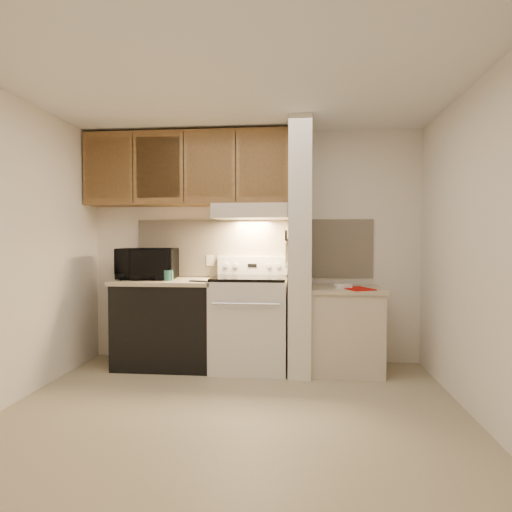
# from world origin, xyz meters

# --- Properties ---
(floor) EXTENTS (3.60, 3.60, 0.00)m
(floor) POSITION_xyz_m (0.00, 0.00, 0.00)
(floor) COLOR tan
(floor) RESTS_ON ground
(ceiling) EXTENTS (3.60, 3.60, 0.00)m
(ceiling) POSITION_xyz_m (0.00, 0.00, 2.50)
(ceiling) COLOR white
(ceiling) RESTS_ON wall_back
(wall_back) EXTENTS (3.60, 2.50, 0.02)m
(wall_back) POSITION_xyz_m (0.00, 1.50, 1.25)
(wall_back) COLOR white
(wall_back) RESTS_ON floor
(wall_left) EXTENTS (0.02, 3.00, 2.50)m
(wall_left) POSITION_xyz_m (-1.80, 0.00, 1.25)
(wall_left) COLOR white
(wall_left) RESTS_ON floor
(wall_right) EXTENTS (0.02, 3.00, 2.50)m
(wall_right) POSITION_xyz_m (1.80, 0.00, 1.25)
(wall_right) COLOR white
(wall_right) RESTS_ON floor
(backsplash) EXTENTS (2.60, 0.02, 0.63)m
(backsplash) POSITION_xyz_m (0.00, 1.49, 1.24)
(backsplash) COLOR beige
(backsplash) RESTS_ON wall_back
(range_body) EXTENTS (0.76, 0.65, 0.92)m
(range_body) POSITION_xyz_m (0.00, 1.16, 0.46)
(range_body) COLOR silver
(range_body) RESTS_ON floor
(oven_window) EXTENTS (0.50, 0.01, 0.30)m
(oven_window) POSITION_xyz_m (0.00, 0.84, 0.50)
(oven_window) COLOR black
(oven_window) RESTS_ON range_body
(oven_handle) EXTENTS (0.65, 0.02, 0.02)m
(oven_handle) POSITION_xyz_m (0.00, 0.80, 0.72)
(oven_handle) COLOR silver
(oven_handle) RESTS_ON range_body
(cooktop) EXTENTS (0.74, 0.64, 0.03)m
(cooktop) POSITION_xyz_m (0.00, 1.16, 0.94)
(cooktop) COLOR black
(cooktop) RESTS_ON range_body
(range_backguard) EXTENTS (0.76, 0.08, 0.20)m
(range_backguard) POSITION_xyz_m (0.00, 1.44, 1.05)
(range_backguard) COLOR silver
(range_backguard) RESTS_ON range_body
(range_display) EXTENTS (0.10, 0.01, 0.04)m
(range_display) POSITION_xyz_m (0.00, 1.40, 1.05)
(range_display) COLOR black
(range_display) RESTS_ON range_backguard
(range_knob_left_outer) EXTENTS (0.05, 0.02, 0.05)m
(range_knob_left_outer) POSITION_xyz_m (-0.28, 1.40, 1.05)
(range_knob_left_outer) COLOR silver
(range_knob_left_outer) RESTS_ON range_backguard
(range_knob_left_inner) EXTENTS (0.05, 0.02, 0.05)m
(range_knob_left_inner) POSITION_xyz_m (-0.18, 1.40, 1.05)
(range_knob_left_inner) COLOR silver
(range_knob_left_inner) RESTS_ON range_backguard
(range_knob_right_inner) EXTENTS (0.05, 0.02, 0.05)m
(range_knob_right_inner) POSITION_xyz_m (0.18, 1.40, 1.05)
(range_knob_right_inner) COLOR silver
(range_knob_right_inner) RESTS_ON range_backguard
(range_knob_right_outer) EXTENTS (0.05, 0.02, 0.05)m
(range_knob_right_outer) POSITION_xyz_m (0.28, 1.40, 1.05)
(range_knob_right_outer) COLOR silver
(range_knob_right_outer) RESTS_ON range_backguard
(dishwasher_front) EXTENTS (1.00, 0.63, 0.87)m
(dishwasher_front) POSITION_xyz_m (-0.88, 1.17, 0.43)
(dishwasher_front) COLOR black
(dishwasher_front) RESTS_ON floor
(left_countertop) EXTENTS (1.04, 0.67, 0.04)m
(left_countertop) POSITION_xyz_m (-0.88, 1.17, 0.89)
(left_countertop) COLOR #C3B493
(left_countertop) RESTS_ON dishwasher_front
(spoon_rest) EXTENTS (0.22, 0.13, 0.01)m
(spoon_rest) POSITION_xyz_m (-0.48, 0.97, 0.92)
(spoon_rest) COLOR black
(spoon_rest) RESTS_ON left_countertop
(teal_jar) EXTENTS (0.11, 0.11, 0.11)m
(teal_jar) POSITION_xyz_m (-0.83, 1.06, 0.96)
(teal_jar) COLOR #2C695E
(teal_jar) RESTS_ON left_countertop
(outlet) EXTENTS (0.08, 0.01, 0.12)m
(outlet) POSITION_xyz_m (-0.48, 1.48, 1.10)
(outlet) COLOR beige
(outlet) RESTS_ON backsplash
(microwave) EXTENTS (0.63, 0.45, 0.33)m
(microwave) POSITION_xyz_m (-1.10, 1.21, 1.07)
(microwave) COLOR black
(microwave) RESTS_ON left_countertop
(partition_pillar) EXTENTS (0.22, 0.70, 2.50)m
(partition_pillar) POSITION_xyz_m (0.51, 1.15, 1.25)
(partition_pillar) COLOR silver
(partition_pillar) RESTS_ON floor
(pillar_trim) EXTENTS (0.01, 0.70, 0.04)m
(pillar_trim) POSITION_xyz_m (0.39, 1.15, 1.30)
(pillar_trim) COLOR brown
(pillar_trim) RESTS_ON partition_pillar
(knife_strip) EXTENTS (0.02, 0.42, 0.04)m
(knife_strip) POSITION_xyz_m (0.39, 1.10, 1.32)
(knife_strip) COLOR black
(knife_strip) RESTS_ON partition_pillar
(knife_blade_a) EXTENTS (0.01, 0.03, 0.16)m
(knife_blade_a) POSITION_xyz_m (0.38, 0.93, 1.22)
(knife_blade_a) COLOR silver
(knife_blade_a) RESTS_ON knife_strip
(knife_handle_a) EXTENTS (0.02, 0.02, 0.10)m
(knife_handle_a) POSITION_xyz_m (0.38, 0.93, 1.37)
(knife_handle_a) COLOR black
(knife_handle_a) RESTS_ON knife_strip
(knife_blade_b) EXTENTS (0.01, 0.04, 0.18)m
(knife_blade_b) POSITION_xyz_m (0.38, 1.01, 1.21)
(knife_blade_b) COLOR silver
(knife_blade_b) RESTS_ON knife_strip
(knife_handle_b) EXTENTS (0.02, 0.02, 0.10)m
(knife_handle_b) POSITION_xyz_m (0.38, 1.01, 1.37)
(knife_handle_b) COLOR black
(knife_handle_b) RESTS_ON knife_strip
(knife_blade_c) EXTENTS (0.01, 0.04, 0.20)m
(knife_blade_c) POSITION_xyz_m (0.38, 1.10, 1.20)
(knife_blade_c) COLOR silver
(knife_blade_c) RESTS_ON knife_strip
(knife_handle_c) EXTENTS (0.02, 0.02, 0.10)m
(knife_handle_c) POSITION_xyz_m (0.38, 1.11, 1.37)
(knife_handle_c) COLOR black
(knife_handle_c) RESTS_ON knife_strip
(knife_blade_d) EXTENTS (0.01, 0.04, 0.16)m
(knife_blade_d) POSITION_xyz_m (0.38, 1.17, 1.22)
(knife_blade_d) COLOR silver
(knife_blade_d) RESTS_ON knife_strip
(knife_handle_d) EXTENTS (0.02, 0.02, 0.10)m
(knife_handle_d) POSITION_xyz_m (0.38, 1.19, 1.37)
(knife_handle_d) COLOR black
(knife_handle_d) RESTS_ON knife_strip
(knife_blade_e) EXTENTS (0.01, 0.04, 0.18)m
(knife_blade_e) POSITION_xyz_m (0.38, 1.26, 1.21)
(knife_blade_e) COLOR silver
(knife_blade_e) RESTS_ON knife_strip
(knife_handle_e) EXTENTS (0.02, 0.02, 0.10)m
(knife_handle_e) POSITION_xyz_m (0.38, 1.27, 1.37)
(knife_handle_e) COLOR black
(knife_handle_e) RESTS_ON knife_strip
(oven_mitt) EXTENTS (0.03, 0.10, 0.25)m
(oven_mitt) POSITION_xyz_m (0.38, 1.32, 1.16)
(oven_mitt) COLOR slate
(oven_mitt) RESTS_ON partition_pillar
(right_cab_base) EXTENTS (0.70, 0.60, 0.81)m
(right_cab_base) POSITION_xyz_m (0.97, 1.15, 0.40)
(right_cab_base) COLOR beige
(right_cab_base) RESTS_ON floor
(right_countertop) EXTENTS (0.74, 0.64, 0.04)m
(right_countertop) POSITION_xyz_m (0.97, 1.15, 0.83)
(right_countertop) COLOR #C3B493
(right_countertop) RESTS_ON right_cab_base
(red_folder) EXTENTS (0.34, 0.38, 0.01)m
(red_folder) POSITION_xyz_m (1.07, 1.00, 0.86)
(red_folder) COLOR #B30B05
(red_folder) RESTS_ON right_countertop
(white_box) EXTENTS (0.17, 0.13, 0.04)m
(white_box) POSITION_xyz_m (0.94, 1.05, 0.87)
(white_box) COLOR white
(white_box) RESTS_ON right_countertop
(range_hood) EXTENTS (0.78, 0.44, 0.15)m
(range_hood) POSITION_xyz_m (0.00, 1.28, 1.62)
(range_hood) COLOR beige
(range_hood) RESTS_ON upper_cabinets
(hood_lip) EXTENTS (0.78, 0.04, 0.06)m
(hood_lip) POSITION_xyz_m (0.00, 1.07, 1.58)
(hood_lip) COLOR beige
(hood_lip) RESTS_ON range_hood
(upper_cabinets) EXTENTS (2.18, 0.33, 0.77)m
(upper_cabinets) POSITION_xyz_m (-0.69, 1.32, 2.08)
(upper_cabinets) COLOR brown
(upper_cabinets) RESTS_ON wall_back
(cab_door_a) EXTENTS (0.46, 0.01, 0.63)m
(cab_door_a) POSITION_xyz_m (-1.51, 1.17, 2.08)
(cab_door_a) COLOR brown
(cab_door_a) RESTS_ON upper_cabinets
(cab_gap_a) EXTENTS (0.01, 0.01, 0.73)m
(cab_gap_a) POSITION_xyz_m (-1.23, 1.16, 2.08)
(cab_gap_a) COLOR black
(cab_gap_a) RESTS_ON upper_cabinets
(cab_door_b) EXTENTS (0.46, 0.01, 0.63)m
(cab_door_b) POSITION_xyz_m (-0.96, 1.17, 2.08)
(cab_door_b) COLOR brown
(cab_door_b) RESTS_ON upper_cabinets
(cab_gap_b) EXTENTS (0.01, 0.01, 0.73)m
(cab_gap_b) POSITION_xyz_m (-0.69, 1.16, 2.08)
(cab_gap_b) COLOR black
(cab_gap_b) RESTS_ON upper_cabinets
(cab_door_c) EXTENTS (0.46, 0.01, 0.63)m
(cab_door_c) POSITION_xyz_m (-0.42, 1.17, 2.08)
(cab_door_c) COLOR brown
(cab_door_c) RESTS_ON upper_cabinets
(cab_gap_c) EXTENTS (0.01, 0.01, 0.73)m
(cab_gap_c) POSITION_xyz_m (-0.14, 1.16, 2.08)
(cab_gap_c) COLOR black
(cab_gap_c) RESTS_ON upper_cabinets
(cab_door_d) EXTENTS (0.46, 0.01, 0.63)m
(cab_door_d) POSITION_xyz_m (0.13, 1.17, 2.08)
(cab_door_d) COLOR brown
(cab_door_d) RESTS_ON upper_cabinets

